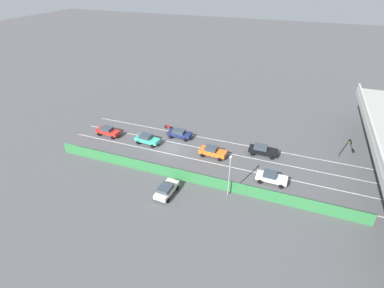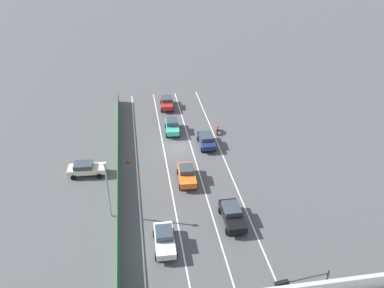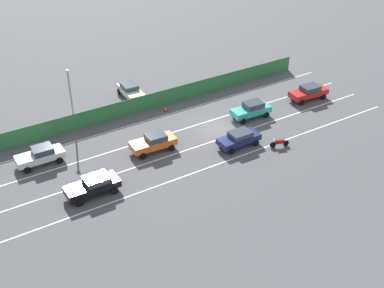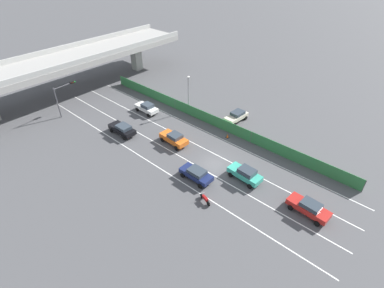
% 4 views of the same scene
% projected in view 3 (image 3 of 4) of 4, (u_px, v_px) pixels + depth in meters
% --- Properties ---
extents(ground_plane, '(300.00, 300.00, 0.00)m').
position_uv_depth(ground_plane, '(217.00, 129.00, 52.50)').
color(ground_plane, '#4C4C4F').
extents(lane_line_left_edge, '(0.14, 49.90, 0.01)m').
position_uv_depth(lane_line_left_edge, '(186.00, 176.00, 45.56)').
color(lane_line_left_edge, silver).
rests_on(lane_line_left_edge, ground).
extents(lane_line_mid_left, '(0.14, 49.90, 0.01)m').
position_uv_depth(lane_line_mid_left, '(166.00, 157.00, 48.13)').
color(lane_line_mid_left, silver).
rests_on(lane_line_mid_left, ground).
extents(lane_line_mid_right, '(0.14, 49.90, 0.01)m').
position_uv_depth(lane_line_mid_right, '(149.00, 140.00, 50.70)').
color(lane_line_mid_right, silver).
rests_on(lane_line_mid_right, ground).
extents(lane_line_right_edge, '(0.14, 49.90, 0.01)m').
position_uv_depth(lane_line_right_edge, '(133.00, 125.00, 53.26)').
color(lane_line_right_edge, silver).
rests_on(lane_line_right_edge, ground).
extents(green_fence, '(0.10, 46.00, 1.81)m').
position_uv_depth(green_fence, '(123.00, 109.00, 54.32)').
color(green_fence, '#2D753D').
rests_on(green_fence, ground).
extents(car_taxi_teal, '(2.12, 4.38, 1.72)m').
position_uv_depth(car_taxi_teal, '(251.00, 109.00, 54.13)').
color(car_taxi_teal, teal).
rests_on(car_taxi_teal, ground).
extents(car_taxi_orange, '(2.19, 4.48, 1.68)m').
position_uv_depth(car_taxi_orange, '(154.00, 142.00, 48.66)').
color(car_taxi_orange, orange).
rests_on(car_taxi_orange, ground).
extents(car_hatchback_white, '(2.01, 4.38, 1.67)m').
position_uv_depth(car_hatchback_white, '(41.00, 155.00, 46.78)').
color(car_hatchback_white, silver).
rests_on(car_hatchback_white, ground).
extents(car_sedan_red, '(2.19, 4.61, 1.63)m').
position_uv_depth(car_sedan_red, '(309.00, 92.00, 57.69)').
color(car_sedan_red, red).
rests_on(car_sedan_red, ground).
extents(car_sedan_navy, '(1.97, 4.26, 1.53)m').
position_uv_depth(car_sedan_navy, '(239.00, 138.00, 49.35)').
color(car_sedan_navy, navy).
rests_on(car_sedan_navy, ground).
extents(car_sedan_black, '(2.04, 4.60, 1.60)m').
position_uv_depth(car_sedan_black, '(93.00, 185.00, 42.90)').
color(car_sedan_black, black).
rests_on(car_sedan_black, ground).
extents(motorcycle, '(0.80, 1.89, 0.93)m').
position_uv_depth(motorcycle, '(280.00, 143.00, 49.42)').
color(motorcycle, black).
rests_on(motorcycle, ground).
extents(parked_sedan_cream, '(4.32, 2.21, 1.57)m').
position_uv_depth(parked_sedan_cream, '(130.00, 90.00, 58.10)').
color(parked_sedan_cream, beige).
rests_on(parked_sedan_cream, ground).
extents(street_lamp, '(0.60, 0.36, 6.37)m').
position_uv_depth(street_lamp, '(70.00, 92.00, 50.92)').
color(street_lamp, gray).
rests_on(street_lamp, ground).
extents(traffic_cone, '(0.47, 0.47, 0.59)m').
position_uv_depth(traffic_cone, '(166.00, 108.00, 55.73)').
color(traffic_cone, orange).
rests_on(traffic_cone, ground).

